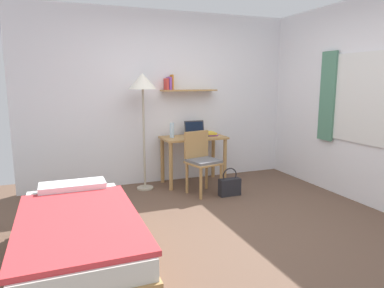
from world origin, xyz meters
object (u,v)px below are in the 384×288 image
object	(u,v)px
water_bottle	(172,130)
standing_lamp	(143,88)
laptop	(196,132)
desk_chair	(202,159)
book_stack	(210,134)
desk	(193,146)
handbag	(230,186)
bed	(79,240)

from	to	relation	value
water_bottle	standing_lamp	bearing A→B (deg)	-174.92
laptop	water_bottle	world-z (taller)	laptop
desk_chair	book_stack	size ratio (longest dim) A/B	3.44
desk	book_stack	xyz separation A→B (m)	(0.29, 0.03, 0.18)
standing_lamp	book_stack	distance (m)	1.28
laptop	water_bottle	xyz separation A→B (m)	(-0.40, -0.05, 0.05)
water_bottle	laptop	bearing A→B (deg)	6.64
desk_chair	laptop	size ratio (longest dim) A/B	2.67
book_stack	water_bottle	bearing A→B (deg)	179.96
desk	standing_lamp	bearing A→B (deg)	-179.30
laptop	water_bottle	bearing A→B (deg)	-173.36
desk	desk_chair	xyz separation A→B (m)	(-0.07, -0.49, -0.09)
laptop	handbag	distance (m)	1.06
desk_chair	handbag	size ratio (longest dim) A/B	2.21
water_bottle	book_stack	bearing A→B (deg)	-0.04
standing_lamp	handbag	size ratio (longest dim) A/B	4.26
desk	water_bottle	world-z (taller)	water_bottle
laptop	handbag	size ratio (longest dim) A/B	0.83
desk_chair	standing_lamp	distance (m)	1.30
standing_lamp	handbag	distance (m)	1.83
laptop	book_stack	bearing A→B (deg)	-11.58
desk_chair	book_stack	world-z (taller)	desk_chair
standing_lamp	laptop	xyz separation A→B (m)	(0.83, 0.09, -0.68)
bed	laptop	bearing A→B (deg)	47.16
desk_chair	handbag	world-z (taller)	desk_chair
laptop	bed	bearing A→B (deg)	-132.84
bed	desk	xyz separation A→B (m)	(1.81, 1.95, 0.34)
laptop	handbag	world-z (taller)	laptop
desk	handbag	distance (m)	0.90
desk	desk_chair	world-z (taller)	desk_chair
desk_chair	book_stack	xyz separation A→B (m)	(0.36, 0.52, 0.27)
bed	book_stack	distance (m)	2.94
desk_chair	water_bottle	distance (m)	0.68
desk	book_stack	size ratio (longest dim) A/B	3.81
desk_chair	standing_lamp	world-z (taller)	standing_lamp
desk	laptop	xyz separation A→B (m)	(0.07, 0.08, 0.21)
bed	handbag	size ratio (longest dim) A/B	4.80
desk	book_stack	world-z (taller)	book_stack
water_bottle	book_stack	size ratio (longest dim) A/B	0.88
desk	laptop	distance (m)	0.23
laptop	handbag	xyz separation A→B (m)	(0.18, -0.81, -0.66)
desk_chair	water_bottle	bearing A→B (deg)	117.04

